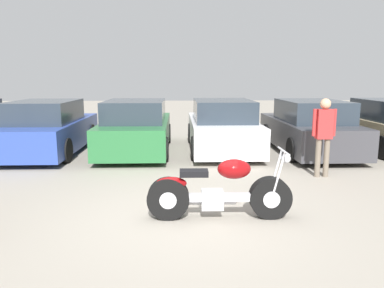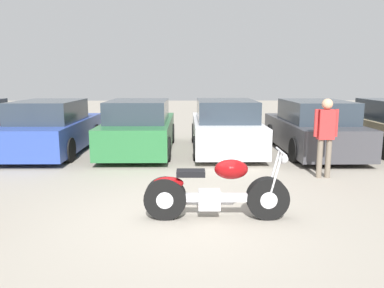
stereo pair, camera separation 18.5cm
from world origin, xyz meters
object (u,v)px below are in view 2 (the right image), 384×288
object	(u,v)px
parked_car_green	(140,128)
parked_car_dark_grey	(313,129)
parked_car_blue	(52,129)
person_standing	(326,131)
motorcycle	(216,192)
parked_car_white	(225,127)

from	to	relation	value
parked_car_green	parked_car_dark_grey	world-z (taller)	same
parked_car_blue	person_standing	size ratio (longest dim) A/B	2.59
motorcycle	person_standing	distance (m)	3.57
parked_car_white	parked_car_dark_grey	world-z (taller)	same
motorcycle	person_standing	bearing A→B (deg)	43.14
parked_car_dark_grey	person_standing	bearing A→B (deg)	-103.49
motorcycle	parked_car_dark_grey	distance (m)	6.15
parked_car_blue	parked_car_white	size ratio (longest dim) A/B	1.00
parked_car_blue	parked_car_white	bearing A→B (deg)	2.01
parked_car_green	parked_car_white	distance (m)	2.55
parked_car_blue	person_standing	bearing A→B (deg)	-22.81
parked_car_green	parked_car_dark_grey	distance (m)	5.10
parked_car_white	motorcycle	bearing A→B (deg)	-97.17
motorcycle	parked_car_blue	size ratio (longest dim) A/B	0.50
parked_car_white	parked_car_dark_grey	bearing A→B (deg)	-6.63
parked_car_white	parked_car_blue	bearing A→B (deg)	-177.99
parked_car_white	person_standing	bearing A→B (deg)	-58.93
motorcycle	parked_car_white	size ratio (longest dim) A/B	0.50
motorcycle	parked_car_white	xyz separation A→B (m)	(0.69, 5.52, 0.27)
motorcycle	parked_car_blue	bearing A→B (deg)	129.52
motorcycle	parked_car_green	xyz separation A→B (m)	(-1.86, 5.44, 0.27)
parked_car_dark_grey	person_standing	xyz separation A→B (m)	(-0.68, -2.82, 0.34)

